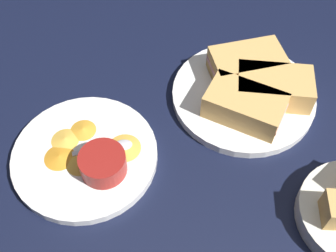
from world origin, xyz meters
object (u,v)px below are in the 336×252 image
ramekin_dark_sauce (252,62)px  ramekin_light_gravy (103,163)px  plate_chips_companion (85,156)px  spoon_by_gravy_ramekin (115,147)px  plate_sandwich_main (243,96)px  sandwich_half_far (274,87)px  spoon_by_dark_ramekin (240,88)px  sandwich_half_near (245,105)px  sandwich_half_extra (247,64)px

ramekin_dark_sauce → ramekin_light_gravy: size_ratio=0.89×
plate_chips_companion → spoon_by_gravy_ramekin: 5.15cm
ramekin_dark_sauce → plate_chips_companion: bearing=33.5°
plate_sandwich_main → sandwich_half_far: 5.87cm
plate_sandwich_main → spoon_by_dark_ramekin: (0.67, -0.76, 1.16)cm
plate_sandwich_main → plate_chips_companion: (27.13, 13.44, 0.00)cm
plate_chips_companion → sandwich_half_near: bearing=-162.1°
sandwich_half_near → spoon_by_gravy_ramekin: (21.62, 7.46, -2.04)cm
sandwich_half_near → plate_chips_companion: 28.05cm
plate_sandwich_main → sandwich_half_far: (-4.88, 0.62, 3.20)cm
plate_sandwich_main → spoon_by_gravy_ramekin: 25.46cm
sandwich_half_extra → plate_sandwich_main: bearing=82.8°
plate_sandwich_main → ramekin_light_gravy: 28.85cm
plate_sandwich_main → spoon_by_dark_ramekin: spoon_by_dark_ramekin is taller
sandwich_half_far → plate_chips_companion: 34.64cm
ramekin_dark_sauce → spoon_by_dark_ramekin: size_ratio=0.69×
plate_chips_companion → ramekin_dark_sauce: bearing=-146.5°
spoon_by_gravy_ramekin → ramekin_dark_sauce: bearing=-143.1°
sandwich_half_far → spoon_by_dark_ramekin: (5.55, -1.38, -2.04)cm
sandwich_half_near → plate_chips_companion: bearing=17.9°
sandwich_half_far → ramekin_dark_sauce: 7.02cm
plate_sandwich_main → sandwich_half_near: (0.62, 4.88, 3.20)cm
sandwich_half_far → ramekin_dark_sauce: (3.26, -6.21, -0.28)cm
plate_sandwich_main → sandwich_half_far: sandwich_half_far is taller
plate_sandwich_main → ramekin_dark_sauce: bearing=-106.2°
sandwich_half_near → ramekin_light_gravy: (22.94, 11.54, -0.46)cm
sandwich_half_extra → sandwich_half_near: bearing=82.8°
spoon_by_gravy_ramekin → sandwich_half_far: bearing=-156.6°
sandwich_half_far → ramekin_dark_sauce: size_ratio=2.10×
ramekin_dark_sauce → plate_chips_companion: size_ratio=0.28×
spoon_by_dark_ramekin → ramekin_light_gravy: size_ratio=1.29×
sandwich_half_near → ramekin_light_gravy: size_ratio=2.03×
spoon_by_dark_ramekin → plate_chips_companion: (26.46, 14.20, -1.16)cm
ramekin_light_gravy → spoon_by_gravy_ramekin: 4.57cm
sandwich_half_extra → plate_chips_companion: size_ratio=0.61×
sandwich_half_extra → plate_chips_companion: sandwich_half_extra is taller
ramekin_dark_sauce → spoon_by_dark_ramekin: bearing=64.6°
plate_chips_companion → spoon_by_gravy_ramekin: (-4.90, -1.10, 1.16)cm
plate_sandwich_main → ramekin_light_gravy: (23.56, 16.42, 2.74)cm
plate_chips_companion → ramekin_light_gravy: (-3.58, 2.98, 2.74)cm
sandwich_half_far → sandwich_half_extra: same height
ramekin_light_gravy → spoon_by_gravy_ramekin: (-1.32, -4.09, -1.57)cm
sandwich_half_near → spoon_by_gravy_ramekin: 22.96cm
sandwich_half_extra → ramekin_dark_sauce: bearing=-144.7°
plate_sandwich_main → sandwich_half_extra: sandwich_half_extra is taller
sandwich_half_near → plate_chips_companion: sandwich_half_near is taller
ramekin_dark_sauce → spoon_by_gravy_ramekin: size_ratio=0.66×
sandwich_half_far → spoon_by_gravy_ramekin: (27.12, 11.72, -2.04)cm
plate_chips_companion → plate_sandwich_main: bearing=-153.6°
ramekin_dark_sauce → spoon_by_gravy_ramekin: ramekin_dark_sauce is taller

